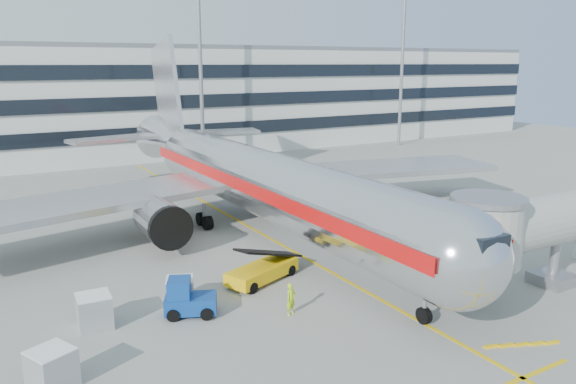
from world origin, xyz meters
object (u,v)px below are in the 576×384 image
belt_loader (262,270)px  baggage_tug (187,299)px  cargo_container_right (94,311)px  main_jet (251,178)px  cargo_container_front (180,292)px  cargo_container_left (52,369)px  ramp_worker (291,299)px

belt_loader → baggage_tug: belt_loader is taller
cargo_container_right → main_jet: bearing=38.1°
baggage_tug → cargo_container_front: bearing=86.7°
belt_loader → baggage_tug: size_ratio=1.72×
belt_loader → cargo_container_front: size_ratio=2.77×
main_jet → cargo_container_left: size_ratio=24.13×
main_jet → belt_loader: 11.84m
baggage_tug → ramp_worker: bearing=-29.7°
cargo_container_right → ramp_worker: (9.38, -3.76, -0.00)m
main_jet → cargo_container_left: bearing=-136.8°
cargo_container_right → cargo_container_front: size_ratio=0.91×
cargo_container_right → cargo_container_front: bearing=4.3°
cargo_container_right → cargo_container_left: bearing=-119.3°
ramp_worker → cargo_container_front: bearing=120.5°
main_jet → cargo_container_right: bearing=-141.9°
belt_loader → ramp_worker: size_ratio=3.06×
main_jet → cargo_container_left: 24.15m
belt_loader → main_jet: bearing=66.5°
belt_loader → ramp_worker: 5.03m
main_jet → baggage_tug: bearing=-129.0°
main_jet → belt_loader: size_ratio=9.56×
cargo_container_left → ramp_worker: size_ratio=1.21×
main_jet → cargo_container_front: main_jet is taller
baggage_tug → cargo_container_right: baggage_tug is taller
belt_loader → baggage_tug: bearing=-158.7°
ramp_worker → belt_loader: bearing=61.6°
main_jet → cargo_container_front: bearing=-132.0°
belt_loader → ramp_worker: (-0.87, -4.95, 0.16)m
baggage_tug → cargo_container_left: size_ratio=1.47×
cargo_container_left → cargo_container_right: (2.69, 4.79, 0.02)m
main_jet → baggage_tug: main_jet is taller
main_jet → ramp_worker: bearing=-109.3°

